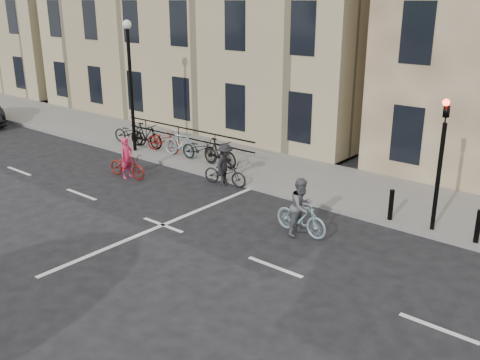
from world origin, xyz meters
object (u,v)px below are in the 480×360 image
Objects in this scene: traffic_light at (442,149)px; cyclist_pink at (127,164)px; cyclist_dark at (225,169)px; lamp_post at (130,70)px; cyclist_grey at (301,212)px.

traffic_light reaches higher than cyclist_pink.
traffic_light reaches higher than cyclist_dark.
traffic_light is at bearing -95.57° from cyclist_dark.
cyclist_dark is (-7.13, -0.54, -1.87)m from traffic_light.
cyclist_pink is at bearing -44.66° from lamp_post.
cyclist_grey is at bearing -122.18° from cyclist_dark.
lamp_post is at bearing 74.04° from cyclist_dark.
cyclist_dark is at bearing -175.71° from traffic_light.
traffic_light reaches higher than cyclist_grey.
cyclist_grey is at bearing -96.99° from cyclist_pink.
lamp_post reaches higher than cyclist_grey.
cyclist_grey reaches higher than cyclist_dark.
traffic_light is at bearing -46.56° from cyclist_grey.
cyclist_grey is 0.99× the size of cyclist_dark.
traffic_light is at bearing -0.27° from lamp_post.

